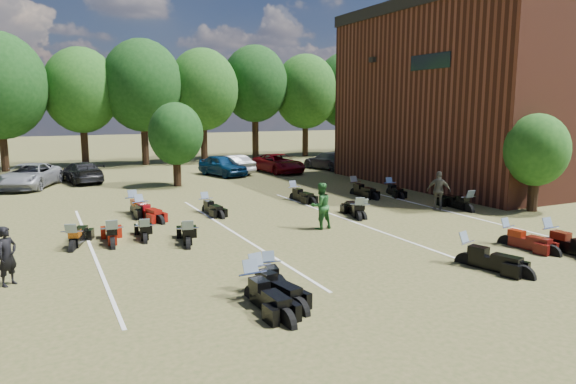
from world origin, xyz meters
TOP-DOWN VIEW (x-y plane):
  - ground at (0.00, 0.00)m, footprint 160.00×160.00m
  - car_2 at (-9.90, 18.50)m, footprint 3.97×5.60m
  - car_3 at (-7.03, 19.61)m, footprint 2.68×4.73m
  - car_4 at (1.96, 18.82)m, footprint 2.74×4.47m
  - car_5 at (2.79, 19.41)m, footprint 2.40×4.31m
  - car_6 at (6.13, 18.72)m, footprint 2.71×5.01m
  - car_7 at (10.43, 18.91)m, footprint 2.73×4.87m
  - person_black at (-10.27, 0.19)m, footprint 0.67×0.68m
  - person_green at (0.21, 2.18)m, footprint 0.92×0.74m
  - person_grey at (6.92, 3.11)m, footprint 1.04×1.04m
  - motorcycle_1 at (-4.59, -3.07)m, footprint 1.18×2.49m
  - motorcycle_2 at (-4.06, -2.57)m, footprint 1.04×2.13m
  - motorcycle_3 at (-4.93, -3.53)m, footprint 0.90×2.44m
  - motorcycle_4 at (1.87, -3.66)m, footprint 1.38×2.51m
  - motorcycle_5 at (5.65, -3.55)m, footprint 0.84×2.51m
  - motorcycle_6 at (4.79, -2.60)m, footprint 0.98×2.29m
  - motorcycle_7 at (-7.34, 2.88)m, footprint 0.99×2.45m
  - motorcycle_8 at (-8.55, 3.10)m, footprint 1.36×2.37m
  - motorcycle_9 at (-6.24, 3.10)m, footprint 0.96×2.19m
  - motorcycle_10 at (-5.08, 1.78)m, footprint 1.25×2.45m
  - motorcycle_11 at (2.45, 2.90)m, footprint 1.50×2.50m
  - motorcycle_12 at (2.72, 3.01)m, footprint 0.90×2.19m
  - motorcycle_13 at (7.80, 2.15)m, footprint 1.00×2.51m
  - motorcycle_15 at (-5.61, 7.45)m, footprint 1.38×2.49m
  - motorcycle_16 at (-2.79, 7.27)m, footprint 0.93×2.26m
  - motorcycle_17 at (-5.70, 8.54)m, footprint 1.08×2.55m
  - motorcycle_18 at (2.20, 8.41)m, footprint 0.95×2.39m
  - motorcycle_19 at (5.79, 8.28)m, footprint 0.81×2.46m
  - motorcycle_20 at (7.63, 7.67)m, footprint 1.23×2.29m
  - brick_building at (22.00, 9.00)m, footprint 25.40×15.20m
  - tree_line at (-1.00, 29.00)m, footprint 56.00×6.00m
  - young_tree_near_building at (10.50, 1.00)m, footprint 2.80×2.80m
  - young_tree_midfield at (-2.00, 15.50)m, footprint 3.20×3.20m
  - parking_lines at (-3.00, 3.00)m, footprint 20.10×14.00m

SIDE VIEW (x-z plane):
  - ground at x=0.00m, z-range 0.00..0.00m
  - motorcycle_1 at x=-4.59m, z-range -0.67..0.67m
  - motorcycle_2 at x=-4.06m, z-range -0.57..0.57m
  - motorcycle_3 at x=-4.93m, z-range -0.67..0.67m
  - motorcycle_4 at x=1.87m, z-range -0.67..0.67m
  - motorcycle_5 at x=5.65m, z-range -0.70..0.70m
  - motorcycle_6 at x=4.79m, z-range -0.62..0.62m
  - motorcycle_7 at x=-7.34m, z-range -0.67..0.67m
  - motorcycle_8 at x=-8.55m, z-range -0.63..0.63m
  - motorcycle_9 at x=-6.24m, z-range -0.59..0.59m
  - motorcycle_10 at x=-5.08m, z-range -0.65..0.65m
  - motorcycle_11 at x=2.45m, z-range -0.66..0.66m
  - motorcycle_12 at x=2.72m, z-range -0.59..0.59m
  - motorcycle_13 at x=7.80m, z-range -0.68..0.68m
  - motorcycle_15 at x=-5.61m, z-range -0.66..0.66m
  - motorcycle_16 at x=-2.79m, z-range -0.61..0.61m
  - motorcycle_17 at x=-5.70m, z-range -0.69..0.69m
  - motorcycle_18 at x=2.20m, z-range -0.65..0.65m
  - motorcycle_19 at x=5.79m, z-range -0.68..0.68m
  - motorcycle_20 at x=7.63m, z-range -0.61..0.61m
  - parking_lines at x=-3.00m, z-range 0.00..0.01m
  - car_3 at x=-7.03m, z-range 0.00..1.29m
  - car_6 at x=6.13m, z-range 0.00..1.33m
  - car_7 at x=10.43m, z-range 0.00..1.33m
  - car_5 at x=2.79m, z-range 0.00..1.34m
  - car_2 at x=-9.90m, z-range 0.00..1.42m
  - car_4 at x=1.96m, z-range 0.00..1.42m
  - person_black at x=-10.27m, z-range 0.00..1.58m
  - person_grey at x=6.92m, z-range 0.00..1.77m
  - person_green at x=0.21m, z-range 0.00..1.79m
  - young_tree_near_building at x=10.50m, z-range 0.67..4.83m
  - young_tree_midfield at x=-2.00m, z-range 0.74..5.44m
  - brick_building at x=22.00m, z-range 0.01..10.71m
  - tree_line at x=-1.00m, z-range 1.42..11.20m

